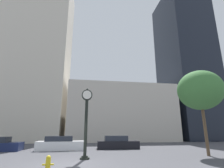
% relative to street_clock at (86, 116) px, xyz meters
% --- Properties ---
extents(ground_plane, '(200.00, 200.00, 0.00)m').
position_rel_street_clock_xyz_m(ground_plane, '(-1.02, -1.61, -2.88)').
color(ground_plane, '#424247').
extents(building_tall_tower, '(12.16, 12.00, 34.49)m').
position_rel_street_clock_xyz_m(building_tall_tower, '(-9.97, 22.39, 14.37)').
color(building_tall_tower, beige).
rests_on(building_tall_tower, ground_plane).
extents(building_storefront_row, '(19.83, 12.00, 10.33)m').
position_rel_street_clock_xyz_m(building_storefront_row, '(6.91, 22.39, 2.29)').
color(building_storefront_row, beige).
rests_on(building_storefront_row, ground_plane).
extents(building_glass_modern, '(9.19, 12.00, 34.49)m').
position_rel_street_clock_xyz_m(building_glass_modern, '(22.69, 22.39, 14.37)').
color(building_glass_modern, black).
rests_on(building_glass_modern, ground_plane).
extents(street_clock, '(0.77, 0.65, 4.89)m').
position_rel_street_clock_xyz_m(street_clock, '(0.00, 0.00, 0.00)').
color(street_clock, black).
rests_on(street_clock, ground_plane).
extents(car_white, '(4.77, 1.97, 1.35)m').
position_rel_street_clock_xyz_m(car_white, '(-2.31, 6.12, -2.30)').
color(car_white, silver).
rests_on(car_white, ground_plane).
extents(car_black, '(4.46, 1.89, 1.35)m').
position_rel_street_clock_xyz_m(car_black, '(3.50, 6.68, -2.31)').
color(car_black, black).
rests_on(car_black, ground_plane).
extents(fire_hydrant_near, '(0.53, 0.23, 0.72)m').
position_rel_street_clock_xyz_m(fire_hydrant_near, '(-1.74, -3.45, -2.51)').
color(fire_hydrant_near, yellow).
rests_on(fire_hydrant_near, ground_plane).
extents(bare_tree, '(3.65, 3.65, 6.80)m').
position_rel_street_clock_xyz_m(bare_tree, '(9.38, 0.22, 2.26)').
color(bare_tree, brown).
rests_on(bare_tree, ground_plane).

